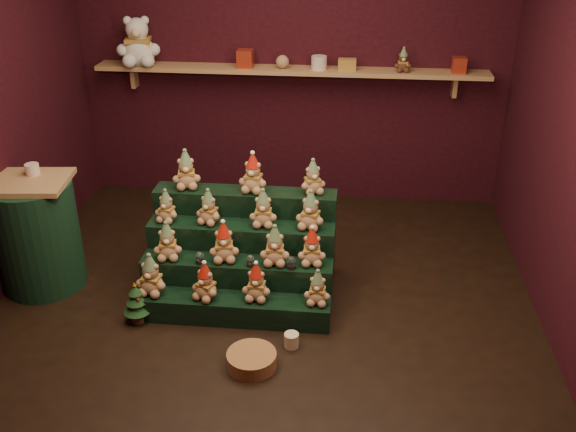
# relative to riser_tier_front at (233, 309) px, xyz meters

# --- Properties ---
(ground) EXTENTS (4.00, 4.00, 0.00)m
(ground) POSITION_rel_riser_tier_front_xyz_m (0.20, 0.20, -0.09)
(ground) COLOR black
(ground) RESTS_ON ground
(back_wall) EXTENTS (4.00, 0.10, 2.80)m
(back_wall) POSITION_rel_riser_tier_front_xyz_m (0.20, 2.25, 1.31)
(back_wall) COLOR black
(back_wall) RESTS_ON ground
(front_wall) EXTENTS (4.00, 0.10, 2.80)m
(front_wall) POSITION_rel_riser_tier_front_xyz_m (0.20, -1.85, 1.31)
(front_wall) COLOR black
(front_wall) RESTS_ON ground
(back_shelf) EXTENTS (3.60, 0.26, 0.24)m
(back_shelf) POSITION_rel_riser_tier_front_xyz_m (0.20, 2.07, 1.20)
(back_shelf) COLOR #A87B54
(back_shelf) RESTS_ON ground
(riser_tier_front) EXTENTS (1.40, 0.22, 0.18)m
(riser_tier_front) POSITION_rel_riser_tier_front_xyz_m (0.00, 0.00, 0.00)
(riser_tier_front) COLOR black
(riser_tier_front) RESTS_ON ground
(riser_tier_midfront) EXTENTS (1.40, 0.22, 0.36)m
(riser_tier_midfront) POSITION_rel_riser_tier_front_xyz_m (0.00, 0.22, 0.09)
(riser_tier_midfront) COLOR black
(riser_tier_midfront) RESTS_ON ground
(riser_tier_midback) EXTENTS (1.40, 0.22, 0.54)m
(riser_tier_midback) POSITION_rel_riser_tier_front_xyz_m (0.00, 0.44, 0.18)
(riser_tier_midback) COLOR black
(riser_tier_midback) RESTS_ON ground
(riser_tier_back) EXTENTS (1.40, 0.22, 0.72)m
(riser_tier_back) POSITION_rel_riser_tier_front_xyz_m (0.00, 0.66, 0.27)
(riser_tier_back) COLOR black
(riser_tier_back) RESTS_ON ground
(teddy_0) EXTENTS (0.24, 0.22, 0.31)m
(teddy_0) POSITION_rel_riser_tier_front_xyz_m (-0.58, 0.01, 0.24)
(teddy_0) COLOR tan
(teddy_0) RESTS_ON riser_tier_front
(teddy_1) EXTENTS (0.26, 0.25, 0.28)m
(teddy_1) POSITION_rel_riser_tier_front_xyz_m (-0.18, -0.01, 0.23)
(teddy_1) COLOR tan
(teddy_1) RESTS_ON riser_tier_front
(teddy_2) EXTENTS (0.21, 0.19, 0.28)m
(teddy_2) POSITION_rel_riser_tier_front_xyz_m (0.18, 0.02, 0.23)
(teddy_2) COLOR tan
(teddy_2) RESTS_ON riser_tier_front
(teddy_3) EXTENTS (0.20, 0.18, 0.26)m
(teddy_3) POSITION_rel_riser_tier_front_xyz_m (0.60, 0.01, 0.22)
(teddy_3) COLOR tan
(teddy_3) RESTS_ON riser_tier_front
(teddy_4) EXTENTS (0.23, 0.22, 0.29)m
(teddy_4) POSITION_rel_riser_tier_front_xyz_m (-0.50, 0.21, 0.41)
(teddy_4) COLOR tan
(teddy_4) RESTS_ON riser_tier_midfront
(teddy_5) EXTENTS (0.24, 0.23, 0.30)m
(teddy_5) POSITION_rel_riser_tier_front_xyz_m (-0.09, 0.22, 0.42)
(teddy_5) COLOR tan
(teddy_5) RESTS_ON riser_tier_midfront
(teddy_6) EXTENTS (0.22, 0.20, 0.30)m
(teddy_6) POSITION_rel_riser_tier_front_xyz_m (0.28, 0.22, 0.42)
(teddy_6) COLOR tan
(teddy_6) RESTS_ON riser_tier_midfront
(teddy_7) EXTENTS (0.21, 0.19, 0.28)m
(teddy_7) POSITION_rel_riser_tier_front_xyz_m (0.55, 0.24, 0.41)
(teddy_7) COLOR tan
(teddy_7) RESTS_ON riser_tier_midfront
(teddy_8) EXTENTS (0.21, 0.19, 0.25)m
(teddy_8) POSITION_rel_riser_tier_front_xyz_m (-0.56, 0.45, 0.57)
(teddy_8) COLOR tan
(teddy_8) RESTS_ON riser_tier_midback
(teddy_9) EXTENTS (0.23, 0.22, 0.27)m
(teddy_9) POSITION_rel_riser_tier_front_xyz_m (-0.24, 0.45, 0.58)
(teddy_9) COLOR tan
(teddy_9) RESTS_ON riser_tier_midback
(teddy_10) EXTENTS (0.21, 0.19, 0.28)m
(teddy_10) POSITION_rel_riser_tier_front_xyz_m (0.17, 0.45, 0.59)
(teddy_10) COLOR tan
(teddy_10) RESTS_ON riser_tier_midback
(teddy_11) EXTENTS (0.25, 0.24, 0.29)m
(teddy_11) POSITION_rel_riser_tier_front_xyz_m (0.52, 0.44, 0.60)
(teddy_11) COLOR tan
(teddy_11) RESTS_ON riser_tier_midback
(teddy_12) EXTENTS (0.25, 0.23, 0.30)m
(teddy_12) POSITION_rel_riser_tier_front_xyz_m (-0.45, 0.67, 0.78)
(teddy_12) COLOR tan
(teddy_12) RESTS_ON riser_tier_back
(teddy_13) EXTENTS (0.24, 0.22, 0.30)m
(teddy_13) POSITION_rel_riser_tier_front_xyz_m (0.07, 0.66, 0.78)
(teddy_13) COLOR tan
(teddy_13) RESTS_ON riser_tier_back
(teddy_14) EXTENTS (0.24, 0.23, 0.26)m
(teddy_14) POSITION_rel_riser_tier_front_xyz_m (0.51, 0.67, 0.76)
(teddy_14) COLOR tan
(teddy_14) RESTS_ON riser_tier_back
(snow_globe_a) EXTENTS (0.07, 0.07, 0.09)m
(snow_globe_a) POSITION_rel_riser_tier_front_xyz_m (-0.26, 0.16, 0.32)
(snow_globe_a) COLOR black
(snow_globe_a) RESTS_ON riser_tier_midfront
(snow_globe_b) EXTENTS (0.06, 0.06, 0.09)m
(snow_globe_b) POSITION_rel_riser_tier_front_xyz_m (0.11, 0.16, 0.31)
(snow_globe_b) COLOR black
(snow_globe_b) RESTS_ON riser_tier_midfront
(snow_globe_c) EXTENTS (0.07, 0.07, 0.09)m
(snow_globe_c) POSITION_rel_riser_tier_front_xyz_m (0.41, 0.16, 0.32)
(snow_globe_c) COLOR black
(snow_globe_c) RESTS_ON riser_tier_midfront
(side_table) EXTENTS (0.63, 0.62, 0.89)m
(side_table) POSITION_rel_riser_tier_front_xyz_m (-1.54, 0.32, 0.35)
(side_table) COLOR #A87B54
(side_table) RESTS_ON ground
(table_ornament) EXTENTS (0.10, 0.10, 0.08)m
(table_ornament) POSITION_rel_riser_tier_front_xyz_m (-1.54, 0.42, 0.84)
(table_ornament) COLOR beige
(table_ornament) RESTS_ON side_table
(mini_christmas_tree) EXTENTS (0.19, 0.19, 0.33)m
(mini_christmas_tree) POSITION_rel_riser_tier_front_xyz_m (-0.67, -0.09, 0.07)
(mini_christmas_tree) COLOR #473019
(mini_christmas_tree) RESTS_ON ground
(mug_left) EXTENTS (0.10, 0.10, 0.10)m
(mug_left) POSITION_rel_riser_tier_front_xyz_m (0.14, -0.46, -0.04)
(mug_left) COLOR beige
(mug_left) RESTS_ON ground
(mug_right) EXTENTS (0.10, 0.10, 0.10)m
(mug_right) POSITION_rel_riser_tier_front_xyz_m (0.45, -0.26, -0.04)
(mug_right) COLOR beige
(mug_right) RESTS_ON ground
(wicker_basket) EXTENTS (0.34, 0.34, 0.10)m
(wicker_basket) POSITION_rel_riser_tier_front_xyz_m (0.21, -0.49, -0.04)
(wicker_basket) COLOR #9C6C3F
(wicker_basket) RESTS_ON ground
(white_bear) EXTENTS (0.46, 0.43, 0.55)m
(white_bear) POSITION_rel_riser_tier_front_xyz_m (-1.19, 2.04, 1.51)
(white_bear) COLOR white
(white_bear) RESTS_ON back_shelf
(brown_bear) EXTENTS (0.16, 0.14, 0.21)m
(brown_bear) POSITION_rel_riser_tier_front_xyz_m (1.21, 2.04, 1.33)
(brown_bear) COLOR #502A1A
(brown_bear) RESTS_ON back_shelf
(gift_tin_red_a) EXTENTS (0.14, 0.14, 0.16)m
(gift_tin_red_a) POSITION_rel_riser_tier_front_xyz_m (-0.21, 2.05, 1.31)
(gift_tin_red_a) COLOR #A62F19
(gift_tin_red_a) RESTS_ON back_shelf
(gift_tin_cream) EXTENTS (0.14, 0.14, 0.12)m
(gift_tin_cream) POSITION_rel_riser_tier_front_xyz_m (0.46, 2.05, 1.29)
(gift_tin_cream) COLOR beige
(gift_tin_cream) RESTS_ON back_shelf
(gift_tin_red_b) EXTENTS (0.12, 0.12, 0.14)m
(gift_tin_red_b) POSITION_rel_riser_tier_front_xyz_m (1.70, 2.05, 1.30)
(gift_tin_red_b) COLOR #A62F19
(gift_tin_red_b) RESTS_ON back_shelf
(shelf_plush_ball) EXTENTS (0.12, 0.12, 0.12)m
(shelf_plush_ball) POSITION_rel_riser_tier_front_xyz_m (0.13, 2.05, 1.29)
(shelf_plush_ball) COLOR tan
(shelf_plush_ball) RESTS_ON back_shelf
(scarf_gift_box) EXTENTS (0.16, 0.10, 0.10)m
(scarf_gift_box) POSITION_rel_riser_tier_front_xyz_m (0.72, 2.05, 1.28)
(scarf_gift_box) COLOR #C76B1C
(scarf_gift_box) RESTS_ON back_shelf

